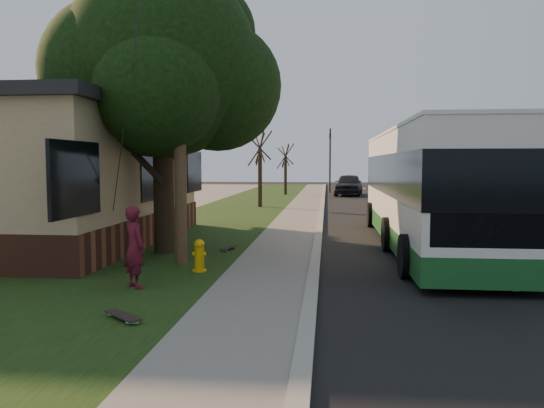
{
  "coord_description": "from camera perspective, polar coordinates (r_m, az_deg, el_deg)",
  "views": [
    {
      "loc": [
        0.28,
        -11.68,
        2.53
      ],
      "look_at": [
        -1.1,
        1.61,
        1.5
      ],
      "focal_mm": 35.0,
      "sensor_mm": 36.0,
      "label": 1
    }
  ],
  "objects": [
    {
      "name": "utility_pole",
      "position": [
        13.34,
        -10.0,
        13.4
      ],
      "size": [
        2.86,
        3.21,
        9.07
      ],
      "color": "#473321",
      "rests_on": "ground"
    },
    {
      "name": "skateboard_spare",
      "position": [
        8.84,
        -15.77,
        -11.52
      ],
      "size": [
        0.78,
        0.71,
        0.08
      ],
      "color": "black",
      "rests_on": "grass_verge"
    },
    {
      "name": "skateboard_main",
      "position": [
        15.16,
        -4.71,
        -4.73
      ],
      "size": [
        0.37,
        0.86,
        0.08
      ],
      "color": "black",
      "rests_on": "grass_verge"
    },
    {
      "name": "dumpster",
      "position": [
        19.51,
        -16.26,
        -1.29
      ],
      "size": [
        1.6,
        1.38,
        1.23
      ],
      "color": "black",
      "rests_on": "building_lot"
    },
    {
      "name": "bare_tree_far",
      "position": [
        41.81,
        1.46,
        3.68
      ],
      "size": [
        1.38,
        1.21,
        4.03
      ],
      "color": "black",
      "rests_on": "grass_verge"
    },
    {
      "name": "fire_hydrant",
      "position": [
        12.21,
        -7.82,
        -5.52
      ],
      "size": [
        0.32,
        0.32,
        0.74
      ],
      "color": "#DBA10B",
      "rests_on": "grass_verge"
    },
    {
      "name": "distant_car",
      "position": [
        42.28,
        8.23,
        2.09
      ],
      "size": [
        2.54,
        5.21,
        1.71
      ],
      "primitive_type": "imported",
      "rotation": [
        0.0,
        0.0,
        -0.1
      ],
      "color": "black",
      "rests_on": "ground"
    },
    {
      "name": "ground",
      "position": [
        11.96,
        4.51,
        -7.82
      ],
      "size": [
        120.0,
        120.0,
        0.0
      ],
      "primitive_type": "plane",
      "color": "black",
      "rests_on": "ground"
    },
    {
      "name": "sidewalk",
      "position": [
        21.86,
        2.56,
        -2.14
      ],
      "size": [
        2.0,
        80.0,
        0.08
      ],
      "primitive_type": "cube",
      "color": "slate",
      "rests_on": "ground"
    },
    {
      "name": "curb",
      "position": [
        21.82,
        5.18,
        -2.11
      ],
      "size": [
        0.25,
        80.0,
        0.12
      ],
      "primitive_type": "cube",
      "color": "gray",
      "rests_on": "ground"
    },
    {
      "name": "grass_verge",
      "position": [
        22.34,
        -6.44,
        -2.04
      ],
      "size": [
        5.0,
        80.0,
        0.07
      ],
      "primitive_type": "cube",
      "color": "black",
      "rests_on": "ground"
    },
    {
      "name": "leafy_tree",
      "position": [
        15.24,
        -11.49,
        14.29
      ],
      "size": [
        6.3,
        6.0,
        7.8
      ],
      "color": "black",
      "rests_on": "grass_verge"
    },
    {
      "name": "skateboarder",
      "position": [
        10.81,
        -14.56,
        -4.49
      ],
      "size": [
        0.7,
        0.69,
        1.63
      ],
      "primitive_type": "imported",
      "rotation": [
        0.0,
        0.0,
        2.4
      ],
      "color": "#50101D",
      "rests_on": "grass_verge"
    },
    {
      "name": "transit_bus",
      "position": [
        16.73,
        16.62,
        1.95
      ],
      "size": [
        2.99,
        12.95,
        3.5
      ],
      "color": "silver",
      "rests_on": "ground"
    },
    {
      "name": "road",
      "position": [
        22.14,
        15.59,
        -2.31
      ],
      "size": [
        8.0,
        80.0,
        0.01
      ],
      "primitive_type": "cube",
      "color": "black",
      "rests_on": "ground"
    },
    {
      "name": "bare_tree_near",
      "position": [
        29.93,
        -1.31,
        3.67
      ],
      "size": [
        1.38,
        1.21,
        4.31
      ],
      "color": "black",
      "rests_on": "grass_verge"
    },
    {
      "name": "traffic_signal",
      "position": [
        45.69,
        6.26,
        5.17
      ],
      "size": [
        0.18,
        0.22,
        5.5
      ],
      "color": "#2D2D30",
      "rests_on": "ground"
    }
  ]
}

